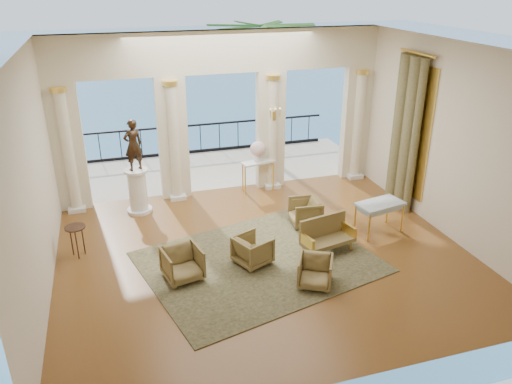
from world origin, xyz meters
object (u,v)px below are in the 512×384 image
object	(u,v)px
settee	(326,235)
game_table	(380,206)
armchair_b	(315,270)
side_table	(75,231)
console_table	(258,166)
armchair_d	(253,249)
pedestal	(138,192)
armchair_a	(182,262)
statue	(133,145)
armchair_c	(305,211)

from	to	relation	value
settee	game_table	xyz separation A→B (m)	(1.61, 0.47, 0.29)
armchair_b	side_table	world-z (taller)	side_table
armchair_b	console_table	bearing A→B (deg)	114.22
armchair_d	pedestal	distance (m)	4.00
game_table	armchair_d	bearing A→B (deg)	177.10
armchair_a	console_table	xyz separation A→B (m)	(2.84, 3.96, 0.36)
armchair_a	side_table	xyz separation A→B (m)	(-2.10, 1.58, 0.25)
settee	statue	xyz separation A→B (m)	(-3.89, 3.32, 1.45)
armchair_b	statue	size ratio (longest dim) A/B	0.52
settee	statue	size ratio (longest dim) A/B	0.99
armchair_a	pedestal	bearing A→B (deg)	87.78
armchair_c	armchair_d	world-z (taller)	armchair_c
armchair_b	statue	xyz separation A→B (m)	(-3.12, 4.53, 1.52)
pedestal	armchair_c	bearing A→B (deg)	-26.49
settee	side_table	world-z (taller)	settee
statue	side_table	xyz separation A→B (m)	(-1.50, -1.93, -1.23)
armchair_b	console_table	xyz separation A→B (m)	(0.32, 4.98, 0.40)
armchair_d	game_table	size ratio (longest dim) A/B	0.58
armchair_c	armchair_a	bearing A→B (deg)	-59.90
pedestal	console_table	bearing A→B (deg)	7.42
statue	console_table	world-z (taller)	statue
armchair_d	statue	distance (m)	4.27
armchair_b	pedestal	xyz separation A→B (m)	(-3.12, 4.53, 0.23)
armchair_a	armchair_c	size ratio (longest dim) A/B	1.03
settee	pedestal	world-z (taller)	pedestal
armchair_d	statue	size ratio (longest dim) A/B	0.54
statue	armchair_d	bearing A→B (deg)	102.35
statue	side_table	distance (m)	2.74
armchair_a	armchair_c	xyz separation A→B (m)	(3.34, 1.55, -0.01)
pedestal	side_table	distance (m)	2.44
pedestal	armchair_d	bearing A→B (deg)	-57.39
armchair_d	statue	bearing A→B (deg)	9.18
game_table	statue	distance (m)	6.30
settee	pedestal	distance (m)	5.12
armchair_d	armchair_c	bearing A→B (deg)	-75.30
pedestal	game_table	bearing A→B (deg)	-27.39
side_table	settee	bearing A→B (deg)	-14.41
armchair_c	settee	bearing A→B (deg)	3.38
armchair_a	pedestal	size ratio (longest dim) A/B	0.64
armchair_d	side_table	world-z (taller)	side_table
console_table	side_table	world-z (taller)	console_table
armchair_d	pedestal	world-z (taller)	pedestal
game_table	console_table	size ratio (longest dim) A/B	1.23
armchair_a	console_table	distance (m)	4.88
game_table	console_table	world-z (taller)	console_table
armchair_a	armchair_d	distance (m)	1.56
armchair_d	side_table	distance (m)	3.93
game_table	statue	xyz separation A→B (m)	(-5.50, 2.85, 1.16)
pedestal	console_table	xyz separation A→B (m)	(3.44, 0.45, 0.17)
armchair_b	side_table	size ratio (longest dim) A/B	0.94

